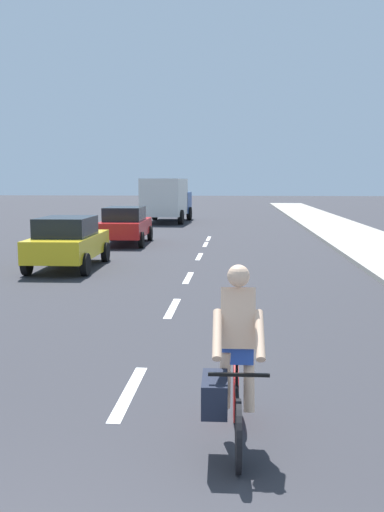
# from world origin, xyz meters

# --- Properties ---
(ground_plane) EXTENTS (160.00, 160.00, 0.00)m
(ground_plane) POSITION_xyz_m (0.00, 20.00, 0.00)
(ground_plane) COLOR #2D2D33
(sidewalk_strip) EXTENTS (3.60, 80.00, 0.14)m
(sidewalk_strip) POSITION_xyz_m (6.85, 22.00, 0.07)
(sidewalk_strip) COLOR #9E998E
(sidewalk_strip) RESTS_ON ground
(lane_stripe_1) EXTENTS (0.16, 1.80, 0.01)m
(lane_stripe_1) POSITION_xyz_m (0.00, 4.23, 0.00)
(lane_stripe_1) COLOR white
(lane_stripe_1) RESTS_ON ground
(lane_stripe_2) EXTENTS (0.16, 1.80, 0.01)m
(lane_stripe_2) POSITION_xyz_m (0.00, 8.81, 0.00)
(lane_stripe_2) COLOR white
(lane_stripe_2) RESTS_ON ground
(lane_stripe_3) EXTENTS (0.16, 1.80, 0.01)m
(lane_stripe_3) POSITION_xyz_m (0.00, 12.44, 0.00)
(lane_stripe_3) COLOR white
(lane_stripe_3) RESTS_ON ground
(lane_stripe_4) EXTENTS (0.16, 1.80, 0.01)m
(lane_stripe_4) POSITION_xyz_m (0.00, 16.72, 0.00)
(lane_stripe_4) COLOR white
(lane_stripe_4) RESTS_ON ground
(lane_stripe_5) EXTENTS (0.16, 1.80, 0.01)m
(lane_stripe_5) POSITION_xyz_m (0.00, 20.48, 0.00)
(lane_stripe_5) COLOR white
(lane_stripe_5) RESTS_ON ground
(lane_stripe_6) EXTENTS (0.16, 1.80, 0.01)m
(lane_stripe_6) POSITION_xyz_m (0.00, 22.86, 0.00)
(lane_stripe_6) COLOR white
(lane_stripe_6) RESTS_ON ground
(cyclist) EXTENTS (0.63, 1.71, 1.82)m
(cyclist) POSITION_xyz_m (1.30, 2.97, 0.83)
(cyclist) COLOR black
(cyclist) RESTS_ON ground
(parked_car_yellow) EXTENTS (1.95, 4.02, 1.57)m
(parked_car_yellow) POSITION_xyz_m (-3.77, 13.79, 0.84)
(parked_car_yellow) COLOR gold
(parked_car_yellow) RESTS_ON ground
(parked_car_red) EXTENTS (2.01, 4.13, 1.57)m
(parked_car_red) POSITION_xyz_m (-3.37, 20.32, 0.84)
(parked_car_red) COLOR red
(parked_car_red) RESTS_ON ground
(delivery_truck) EXTENTS (2.88, 6.34, 2.80)m
(delivery_truck) POSITION_xyz_m (-3.26, 32.83, 1.50)
(delivery_truck) COLOR #23478C
(delivery_truck) RESTS_ON ground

